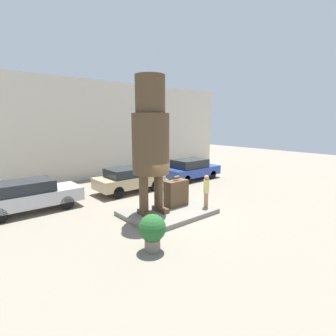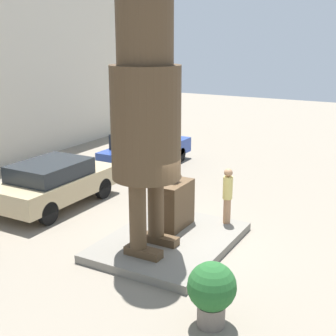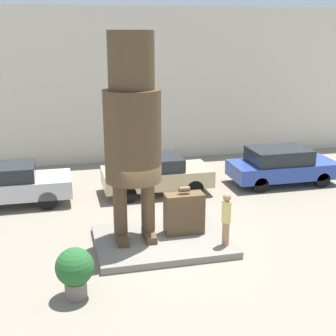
# 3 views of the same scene
# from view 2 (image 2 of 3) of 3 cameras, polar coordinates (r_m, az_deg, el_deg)

# --- Properties ---
(ground_plane) EXTENTS (60.00, 60.00, 0.00)m
(ground_plane) POSITION_cam_2_polar(r_m,az_deg,el_deg) (12.25, 0.20, -9.38)
(ground_plane) COLOR gray
(pedestal) EXTENTS (3.95, 2.97, 0.21)m
(pedestal) POSITION_cam_2_polar(r_m,az_deg,el_deg) (12.20, 0.20, -8.94)
(pedestal) COLOR slate
(pedestal) RESTS_ON ground_plane
(statue_figure) EXTENTS (1.61, 1.61, 5.95)m
(statue_figure) POSITION_cam_2_polar(r_m,az_deg,el_deg) (10.59, -2.73, 7.50)
(statue_figure) COLOR #4C3823
(statue_figure) RESTS_ON pedestal
(giant_suitcase) EXTENTS (1.18, 0.54, 1.48)m
(giant_suitcase) POSITION_cam_2_polar(r_m,az_deg,el_deg) (12.60, 0.98, -4.49)
(giant_suitcase) COLOR #4C3823
(giant_suitcase) RESTS_ON pedestal
(tourist) EXTENTS (0.27, 0.27, 1.57)m
(tourist) POSITION_cam_2_polar(r_m,az_deg,el_deg) (12.89, 7.27, -3.09)
(tourist) COLOR #A87A56
(tourist) RESTS_ON pedestal
(parked_car_tan) EXTENTS (4.19, 1.89, 1.49)m
(parked_car_tan) POSITION_cam_2_polar(r_m,az_deg,el_deg) (15.08, -13.67, -1.66)
(parked_car_tan) COLOR tan
(parked_car_tan) RESTS_ON ground_plane
(parked_car_blue) EXTENTS (4.38, 1.90, 1.51)m
(parked_car_blue) POSITION_cam_2_polar(r_m,az_deg,el_deg) (19.15, -2.72, 2.44)
(parked_car_blue) COLOR #284293
(parked_car_blue) RESTS_ON ground_plane
(planter_pot) EXTENTS (0.92, 0.92, 1.26)m
(planter_pot) POSITION_cam_2_polar(r_m,az_deg,el_deg) (8.88, 5.35, -14.61)
(planter_pot) COLOR #70665B
(planter_pot) RESTS_ON ground_plane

